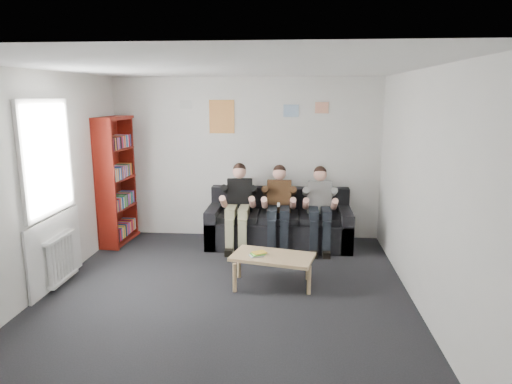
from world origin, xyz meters
TOP-DOWN VIEW (x-y plane):
  - room_shell at (0.00, 0.00)m, footprint 5.00×5.00m
  - sofa at (0.58, 2.06)m, footprint 2.30×0.94m
  - bookshelf at (-2.07, 1.98)m, footprint 0.31×0.93m
  - coffee_table at (0.56, 0.38)m, footprint 1.02×0.56m
  - game_cases at (0.37, 0.35)m, footprint 0.20×0.18m
  - person_left at (-0.06, 1.86)m, footprint 0.40×0.85m
  - person_middle at (0.58, 1.86)m, footprint 0.39×0.83m
  - person_right at (1.23, 1.86)m, footprint 0.38×0.82m
  - radiator at (-2.15, 0.20)m, footprint 0.10×0.64m
  - window at (-2.22, 0.20)m, footprint 0.05×1.30m
  - poster_large at (-0.40, 2.49)m, footprint 0.42×0.01m
  - poster_blue at (0.75, 2.49)m, footprint 0.25×0.01m
  - poster_pink at (1.25, 2.49)m, footprint 0.22×0.01m
  - poster_sign at (-1.00, 2.49)m, footprint 0.20×0.01m

SIDE VIEW (x-z plane):
  - sofa at x=0.58m, z-range -0.12..0.76m
  - radiator at x=-2.15m, z-range 0.05..0.65m
  - coffee_table at x=0.56m, z-range 0.15..0.56m
  - game_cases at x=0.37m, z-range 0.41..0.45m
  - person_right at x=1.23m, z-range 0.01..1.32m
  - person_middle at x=0.58m, z-range 0.01..1.33m
  - person_left at x=-0.06m, z-range 0.00..1.34m
  - window at x=-2.22m, z-range -0.15..2.21m
  - bookshelf at x=-2.07m, z-range 0.00..2.07m
  - room_shell at x=0.00m, z-range -1.15..3.85m
  - poster_large at x=-0.40m, z-range 1.77..2.32m
  - poster_blue at x=0.75m, z-range 2.05..2.25m
  - poster_pink at x=1.25m, z-range 2.11..2.29m
  - poster_sign at x=-1.00m, z-range 2.18..2.32m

